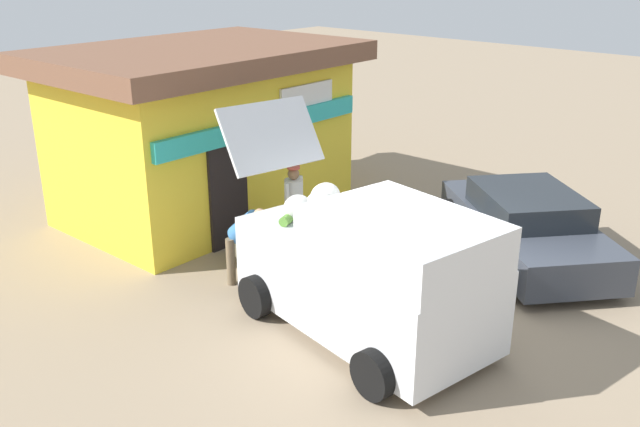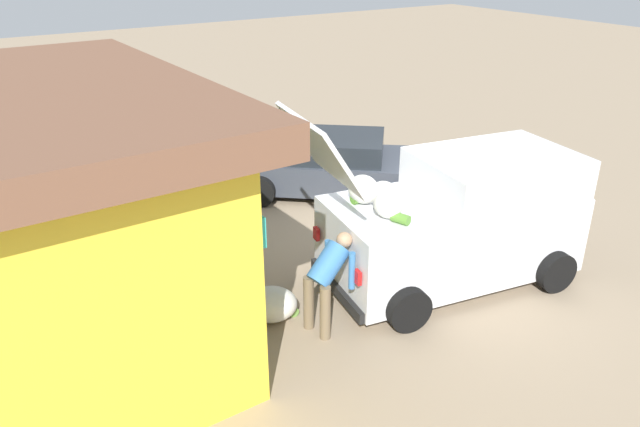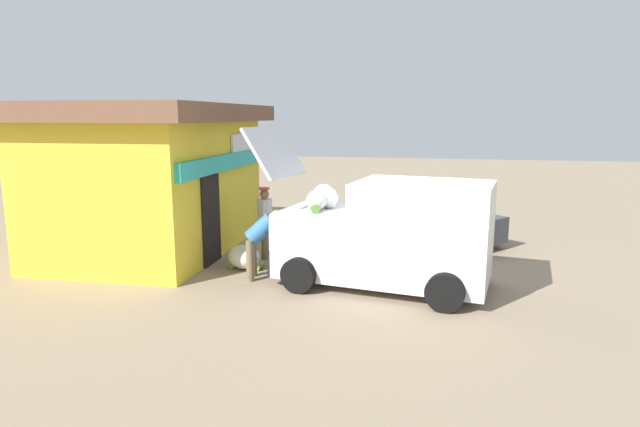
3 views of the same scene
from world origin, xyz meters
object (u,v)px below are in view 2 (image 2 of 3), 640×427
Objects in this scene: vendor_standing at (247,235)px; paint_bucket at (205,216)px; delivery_van at (457,220)px; parked_sedan at (335,165)px; customer_bending at (327,275)px; unloaded_banana_pile at (270,305)px; storefront_bar at (37,220)px.

paint_bucket is at bearing -7.10° from vendor_standing.
delivery_van is 3.28m from vendor_standing.
delivery_van is at bearing 174.38° from parked_sedan.
customer_bending reaches higher than unloaded_banana_pile.
vendor_standing is at bearing 127.60° from parked_sedan.
customer_bending is at bearing -136.67° from unloaded_banana_pile.
storefront_bar is 4.51× the size of customer_bending.
storefront_bar is at bearing 85.62° from vendor_standing.
vendor_standing is 1.66× the size of unloaded_banana_pile.
parked_sedan is (2.35, -6.13, -1.20)m from storefront_bar.
delivery_van is at bearing -116.83° from vendor_standing.
vendor_standing is at bearing -8.79° from unloaded_banana_pile.
unloaded_banana_pile is (-0.97, 0.15, -0.68)m from vendor_standing.
parked_sedan reaches higher than unloaded_banana_pile.
parked_sedan is 4.21m from vendor_standing.
paint_bucket is (2.58, -0.32, -0.77)m from vendor_standing.
vendor_standing reaches higher than unloaded_banana_pile.
storefront_bar reaches higher than delivery_van.
delivery_van reaches higher than unloaded_banana_pile.
storefront_bar is 6.48× the size of unloaded_banana_pile.
parked_sedan is 3.16× the size of customer_bending.
delivery_van is at bearing -99.50° from unloaded_banana_pile.
paint_bucket is (4.15, 0.10, -0.70)m from customer_bending.
paint_bucket is at bearing 32.73° from delivery_van.
customer_bending is at bearing 144.93° from parked_sedan.
storefront_bar reaches higher than vendor_standing.
delivery_van is 3.21m from unloaded_banana_pile.
storefront_bar is 6.03m from delivery_van.
vendor_standing is 1.16× the size of customer_bending.
vendor_standing is 5.33× the size of paint_bucket.
parked_sedan is 2.73× the size of vendor_standing.
paint_bucket is at bearing -52.97° from storefront_bar.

